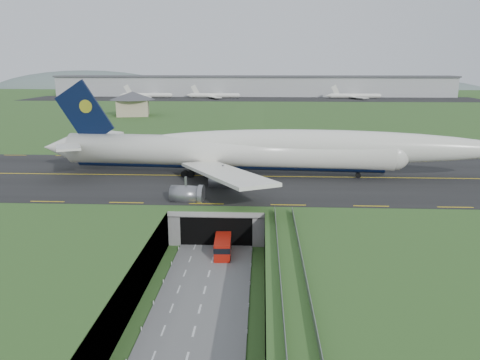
{
  "coord_description": "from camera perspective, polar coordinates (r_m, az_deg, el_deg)",
  "views": [
    {
      "loc": [
        7.46,
        -64.73,
        29.39
      ],
      "look_at": [
        3.37,
        20.0,
        8.49
      ],
      "focal_mm": 35.0,
      "sensor_mm": 36.0,
      "label": 1
    }
  ],
  "objects": [
    {
      "name": "ground",
      "position": [
        71.48,
        -3.53,
        -10.46
      ],
      "size": [
        900.0,
        900.0,
        0.0
      ],
      "primitive_type": "plane",
      "color": "#315823",
      "rests_on": "ground"
    },
    {
      "name": "airfield_deck",
      "position": [
        70.3,
        -3.57,
        -8.23
      ],
      "size": [
        800.0,
        800.0,
        6.0
      ],
      "primitive_type": "cube",
      "color": "gray",
      "rests_on": "ground"
    },
    {
      "name": "trench_road",
      "position": [
        64.72,
        -4.27,
        -13.11
      ],
      "size": [
        12.0,
        75.0,
        0.2
      ],
      "primitive_type": "cube",
      "color": "slate",
      "rests_on": "ground"
    },
    {
      "name": "taxiway",
      "position": [
        100.75,
        -1.56,
        0.46
      ],
      "size": [
        800.0,
        44.0,
        0.18
      ],
      "primitive_type": "cube",
      "color": "black",
      "rests_on": "airfield_deck"
    },
    {
      "name": "tunnel_portal",
      "position": [
        85.83,
        -2.36,
        -3.84
      ],
      "size": [
        17.0,
        22.3,
        6.0
      ],
      "color": "gray",
      "rests_on": "ground"
    },
    {
      "name": "guideway",
      "position": [
        51.7,
        6.56,
        -14.0
      ],
      "size": [
        3.0,
        53.0,
        7.05
      ],
      "color": "#A8A8A3",
      "rests_on": "ground"
    },
    {
      "name": "jumbo_jet",
      "position": [
        100.14,
        2.41,
        3.63
      ],
      "size": [
        100.09,
        63.24,
        20.97
      ],
      "rotation": [
        0.0,
        0.0,
        -0.07
      ],
      "color": "white",
      "rests_on": "ground"
    },
    {
      "name": "shuttle_tram",
      "position": [
        74.56,
        -2.11,
        -8.1
      ],
      "size": [
        2.84,
        6.86,
        2.78
      ],
      "rotation": [
        0.0,
        0.0,
        0.04
      ],
      "color": "#A9160B",
      "rests_on": "ground"
    },
    {
      "name": "service_building",
      "position": [
        228.34,
        -12.95,
        9.32
      ],
      "size": [
        24.61,
        24.61,
        11.39
      ],
      "rotation": [
        0.0,
        0.0,
        0.2
      ],
      "color": "#C0AE8B",
      "rests_on": "ground"
    },
    {
      "name": "cargo_terminal",
      "position": [
        364.55,
        1.61,
        11.41
      ],
      "size": [
        320.0,
        67.0,
        15.6
      ],
      "color": "#B2B2B2",
      "rests_on": "ground"
    },
    {
      "name": "distant_hills",
      "position": [
        499.11,
        9.45,
        9.82
      ],
      "size": [
        700.0,
        91.0,
        60.0
      ],
      "color": "slate",
      "rests_on": "ground"
    }
  ]
}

